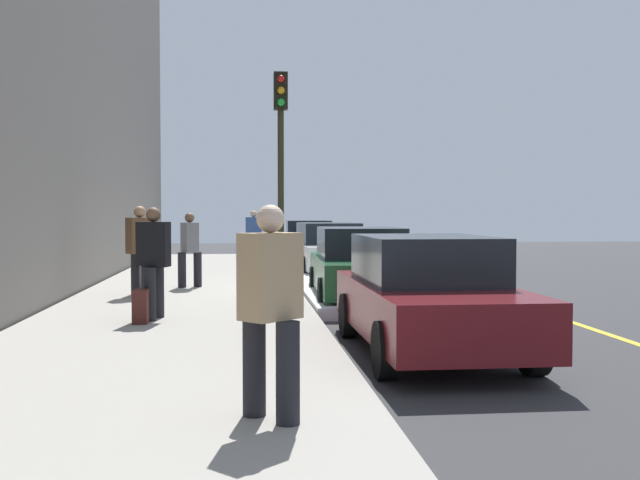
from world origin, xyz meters
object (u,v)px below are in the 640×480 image
at_px(traffic_light_pole, 281,146).
at_px(parked_car_green, 361,265).
at_px(parked_car_white, 329,249).
at_px(pedestrian_black_coat, 154,260).
at_px(pedestrian_grey_coat, 190,248).
at_px(parked_car_navy, 308,241).
at_px(parked_car_maroon, 428,295).
at_px(pedestrian_brown_coat, 140,248).
at_px(rolling_suitcase, 141,306).
at_px(pedestrian_blue_coat, 254,234).
at_px(pedestrian_tan_coat, 271,306).

bearing_deg(traffic_light_pole, parked_car_green, 107.78).
xyz_separation_m(parked_car_white, parked_car_green, (6.67, -0.12, -0.00)).
distance_m(parked_car_white, pedestrian_black_coat, 10.38).
xyz_separation_m(pedestrian_black_coat, pedestrian_grey_coat, (-5.00, 0.20, -0.05)).
bearing_deg(parked_car_navy, parked_car_maroon, -0.15).
height_order(parked_car_maroon, pedestrian_brown_coat, pedestrian_brown_coat).
height_order(pedestrian_grey_coat, rolling_suitcase, pedestrian_grey_coat).
bearing_deg(pedestrian_blue_coat, parked_car_white, 26.70).
relative_size(parked_car_green, pedestrian_blue_coat, 2.56).
xyz_separation_m(parked_car_maroon, rolling_suitcase, (-1.99, -3.91, -0.35)).
height_order(parked_car_white, pedestrian_tan_coat, pedestrian_tan_coat).
bearing_deg(parked_car_white, pedestrian_brown_coat, -35.99).
distance_m(pedestrian_tan_coat, pedestrian_black_coat, 6.08).
relative_size(parked_car_green, pedestrian_brown_coat, 2.46).
bearing_deg(parked_car_white, rolling_suitcase, -21.74).
relative_size(parked_car_white, pedestrian_tan_coat, 2.78).
bearing_deg(pedestrian_brown_coat, rolling_suitcase, 7.73).
bearing_deg(pedestrian_brown_coat, pedestrian_blue_coat, 166.98).
bearing_deg(pedestrian_brown_coat, pedestrian_black_coat, 11.11).
bearing_deg(parked_car_white, pedestrian_black_coat, -21.85).
distance_m(parked_car_navy, pedestrian_blue_coat, 2.90).
xyz_separation_m(parked_car_navy, pedestrian_tan_coat, (21.72, -2.20, 0.32)).
bearing_deg(parked_car_white, pedestrian_grey_coat, -38.27).
xyz_separation_m(parked_car_navy, rolling_suitcase, (16.28, -3.96, -0.35)).
distance_m(parked_car_white, rolling_suitcase, 10.84).
bearing_deg(parked_car_green, pedestrian_black_coat, -51.59).
height_order(pedestrian_black_coat, rolling_suitcase, pedestrian_black_coat).
height_order(pedestrian_black_coat, pedestrian_blue_coat, pedestrian_black_coat).
bearing_deg(traffic_light_pole, pedestrian_brown_coat, -108.94).
distance_m(pedestrian_brown_coat, rolling_suitcase, 3.92).
bearing_deg(parked_car_navy, pedestrian_brown_coat, -19.77).
bearing_deg(rolling_suitcase, pedestrian_grey_coat, 176.28).
bearing_deg(pedestrian_blue_coat, rolling_suitcase, -7.57).
relative_size(parked_car_maroon, rolling_suitcase, 5.12).
height_order(pedestrian_tan_coat, traffic_light_pole, traffic_light_pole).
xyz_separation_m(pedestrian_tan_coat, pedestrian_grey_coat, (-10.86, -1.40, -0.04)).
relative_size(parked_car_green, pedestrian_grey_coat, 2.66).
bearing_deg(parked_car_maroon, pedestrian_blue_coat, -172.93).
relative_size(pedestrian_black_coat, pedestrian_blue_coat, 1.01).
distance_m(parked_car_green, pedestrian_black_coat, 4.79).
bearing_deg(parked_car_maroon, pedestrian_tan_coat, -31.97).
relative_size(parked_car_navy, pedestrian_brown_coat, 2.54).
bearing_deg(pedestrian_black_coat, pedestrian_blue_coat, 172.80).
relative_size(parked_car_green, parked_car_maroon, 0.99).
xyz_separation_m(pedestrian_brown_coat, pedestrian_tan_coat, (9.26, 2.27, -0.03)).
bearing_deg(pedestrian_blue_coat, parked_car_green, 10.39).
bearing_deg(pedestrian_grey_coat, pedestrian_tan_coat, 7.36).
height_order(parked_car_navy, parked_car_green, same).
height_order(parked_car_white, parked_car_maroon, same).
height_order(parked_car_white, parked_car_green, same).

